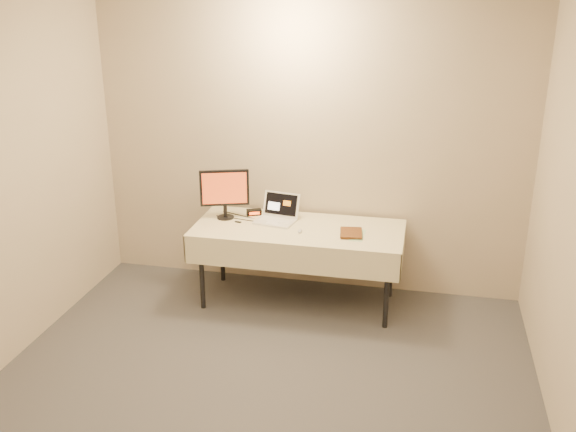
% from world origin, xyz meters
% --- Properties ---
extents(back_wall, '(4.00, 0.10, 2.70)m').
position_xyz_m(back_wall, '(0.00, 2.50, 1.35)').
color(back_wall, '#C2B19C').
rests_on(back_wall, ground).
extents(table, '(1.86, 0.81, 0.74)m').
position_xyz_m(table, '(0.00, 2.05, 0.68)').
color(table, black).
rests_on(table, ground).
extents(laptop, '(0.40, 0.37, 0.24)m').
position_xyz_m(laptop, '(-0.22, 2.18, 0.80)').
color(laptop, white).
rests_on(laptop, table).
extents(monitor, '(0.43, 0.20, 0.46)m').
position_xyz_m(monitor, '(-0.71, 2.14, 1.01)').
color(monitor, black).
rests_on(monitor, table).
extents(book, '(0.19, 0.05, 0.25)m').
position_xyz_m(book, '(0.38, 1.97, 0.86)').
color(book, '#94501B').
rests_on(book, table).
extents(alarm_clock, '(0.15, 0.11, 0.06)m').
position_xyz_m(alarm_clock, '(-0.47, 2.27, 0.77)').
color(alarm_clock, black).
rests_on(alarm_clock, table).
extents(clicker, '(0.04, 0.08, 0.02)m').
position_xyz_m(clicker, '(0.03, 1.94, 0.75)').
color(clicker, silver).
rests_on(clicker, table).
extents(paper_form, '(0.12, 0.30, 0.00)m').
position_xyz_m(paper_form, '(0.53, 1.97, 0.74)').
color(paper_form, '#B5DBAE').
rests_on(paper_form, table).
extents(usb_dongle, '(0.06, 0.03, 0.01)m').
position_xyz_m(usb_dongle, '(-0.56, 2.05, 0.74)').
color(usb_dongle, black).
rests_on(usb_dongle, table).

